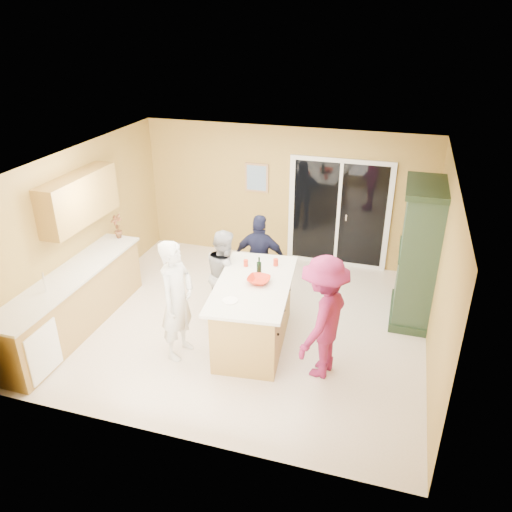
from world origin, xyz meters
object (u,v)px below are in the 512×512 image
(woman_magenta, at_px, (323,318))
(green_hutch, at_px, (419,256))
(woman_white, at_px, (177,300))
(woman_grey, at_px, (225,274))
(woman_navy, at_px, (260,260))
(kitchen_island, at_px, (254,315))

(woman_magenta, bearing_deg, green_hutch, 161.50)
(woman_white, bearing_deg, green_hutch, -50.97)
(green_hutch, distance_m, woman_magenta, 2.14)
(woman_white, relative_size, woman_grey, 1.19)
(woman_grey, bearing_deg, woman_white, 134.31)
(woman_grey, xyz_separation_m, woman_magenta, (1.71, -0.98, 0.13))
(woman_grey, relative_size, woman_magenta, 0.85)
(woman_navy, relative_size, woman_magenta, 0.90)
(kitchen_island, bearing_deg, woman_white, -155.39)
(woman_magenta, bearing_deg, woman_grey, -105.75)
(woman_white, bearing_deg, woman_navy, -14.42)
(woman_grey, bearing_deg, woman_navy, -66.55)
(woman_navy, bearing_deg, green_hutch, -176.51)
(woman_grey, relative_size, woman_navy, 0.95)
(green_hutch, height_order, woman_magenta, green_hutch)
(woman_white, xyz_separation_m, woman_grey, (0.28, 1.15, -0.14))
(green_hutch, relative_size, woman_navy, 1.44)
(green_hutch, relative_size, woman_grey, 1.51)
(woman_grey, distance_m, woman_navy, 0.71)
(green_hutch, relative_size, woman_white, 1.26)
(woman_grey, bearing_deg, kitchen_island, -164.50)
(kitchen_island, xyz_separation_m, woman_grey, (-0.65, 0.60, 0.27))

